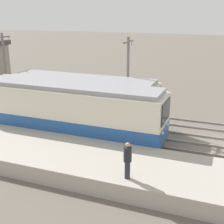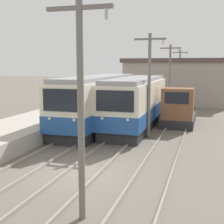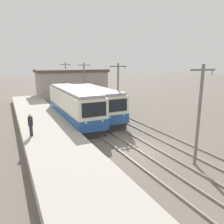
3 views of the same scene
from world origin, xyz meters
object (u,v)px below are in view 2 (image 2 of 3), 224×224
(catenary_mast_near, at_px, (81,102))
(catenary_mast_mid, at_px, (149,82))
(shunting_locomotive, at_px, (179,110))
(commuter_train_left, at_px, (99,103))
(catenary_mast_far, at_px, (170,76))
(commuter_train_center, at_px, (136,105))
(catenary_mast_distant, at_px, (180,73))

(catenary_mast_near, distance_m, catenary_mast_mid, 11.26)
(shunting_locomotive, xyz_separation_m, catenary_mast_mid, (-1.49, -5.15, 2.43))
(commuter_train_left, relative_size, catenary_mast_far, 1.94)
(catenary_mast_near, bearing_deg, commuter_train_center, 96.01)
(catenary_mast_far, relative_size, catenary_mast_distant, 1.00)
(catenary_mast_mid, xyz_separation_m, catenary_mast_far, (0.00, 11.26, 0.00))
(commuter_train_left, distance_m, catenary_mast_mid, 5.35)
(shunting_locomotive, relative_size, catenary_mast_near, 0.80)
(commuter_train_center, distance_m, catenary_mast_distant, 19.59)
(catenary_mast_distant, bearing_deg, commuter_train_left, -102.19)
(catenary_mast_near, relative_size, catenary_mast_far, 1.00)
(catenary_mast_far, bearing_deg, commuter_train_center, -100.45)
(commuter_train_left, relative_size, shunting_locomotive, 2.43)
(commuter_train_center, relative_size, shunting_locomotive, 2.17)
(commuter_train_left, relative_size, catenary_mast_near, 1.94)
(catenary_mast_far, bearing_deg, commuter_train_left, -116.39)
(catenary_mast_near, relative_size, catenary_mast_mid, 1.00)
(commuter_train_center, relative_size, catenary_mast_far, 1.74)
(commuter_train_left, xyz_separation_m, catenary_mast_far, (4.31, 8.68, 1.84))
(catenary_mast_mid, relative_size, catenary_mast_far, 1.00)
(commuter_train_left, bearing_deg, catenary_mast_distant, 77.81)
(catenary_mast_distant, bearing_deg, catenary_mast_near, -90.00)
(commuter_train_center, bearing_deg, catenary_mast_far, 79.55)
(catenary_mast_distant, bearing_deg, shunting_locomotive, -85.09)
(shunting_locomotive, height_order, catenary_mast_mid, catenary_mast_mid)
(commuter_train_left, relative_size, commuter_train_center, 1.12)
(catenary_mast_far, bearing_deg, shunting_locomotive, -76.26)
(commuter_train_center, height_order, catenary_mast_far, catenary_mast_far)
(shunting_locomotive, bearing_deg, commuter_train_center, -145.31)
(catenary_mast_mid, xyz_separation_m, catenary_mast_distant, (0.00, 22.51, 0.00))
(catenary_mast_near, xyz_separation_m, catenary_mast_mid, (0.00, 11.26, 0.00))
(catenary_mast_near, relative_size, catenary_mast_distant, 1.00)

